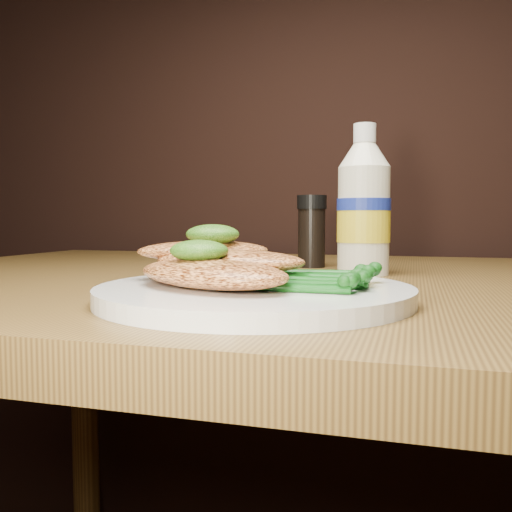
# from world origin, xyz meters

# --- Properties ---
(wall_back) EXTENTS (3.00, 0.01, 2.50)m
(wall_back) POSITION_xyz_m (0.00, 1.50, 1.25)
(wall_back) COLOR black
(wall_back) RESTS_ON ground
(plate) EXTENTS (0.28, 0.28, 0.01)m
(plate) POSITION_xyz_m (0.01, 0.83, 0.76)
(plate) COLOR white
(plate) RESTS_ON dining_table
(chicken_front) EXTENTS (0.17, 0.14, 0.02)m
(chicken_front) POSITION_xyz_m (-0.02, 0.80, 0.78)
(chicken_front) COLOR #F0924C
(chicken_front) RESTS_ON plate
(chicken_mid) EXTENTS (0.14, 0.08, 0.02)m
(chicken_mid) POSITION_xyz_m (-0.01, 0.84, 0.78)
(chicken_mid) COLOR #F0924C
(chicken_mid) RESTS_ON plate
(chicken_back) EXTENTS (0.14, 0.12, 0.02)m
(chicken_back) POSITION_xyz_m (-0.05, 0.87, 0.79)
(chicken_back) COLOR #F0924C
(chicken_back) RESTS_ON plate
(pesto_front) EXTENTS (0.05, 0.05, 0.02)m
(pesto_front) POSITION_xyz_m (-0.03, 0.80, 0.80)
(pesto_front) COLOR black
(pesto_front) RESTS_ON chicken_front
(pesto_back) EXTENTS (0.06, 0.06, 0.02)m
(pesto_back) POSITION_xyz_m (-0.04, 0.86, 0.81)
(pesto_back) COLOR black
(pesto_back) RESTS_ON chicken_back
(broccolini_bundle) EXTENTS (0.15, 0.13, 0.02)m
(broccolini_bundle) POSITION_xyz_m (0.06, 0.83, 0.77)
(broccolini_bundle) COLOR #115014
(broccolini_bundle) RESTS_ON plate
(mayo_bottle) EXTENTS (0.09, 0.09, 0.19)m
(mayo_bottle) POSITION_xyz_m (0.08, 1.09, 0.85)
(mayo_bottle) COLOR beige
(mayo_bottle) RESTS_ON dining_table
(pepper_grinder) EXTENTS (0.05, 0.05, 0.11)m
(pepper_grinder) POSITION_xyz_m (0.00, 1.17, 0.80)
(pepper_grinder) COLOR black
(pepper_grinder) RESTS_ON dining_table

